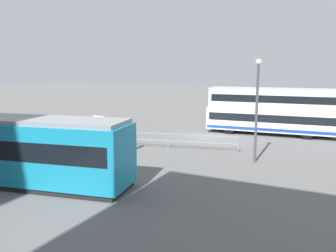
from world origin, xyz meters
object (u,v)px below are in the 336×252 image
Objects in this scene: pedestrian_near_railing at (132,137)px; double_decker_bus at (271,111)px; street_lamp at (257,102)px; info_sign at (99,124)px.

double_decker_bus is at bearing -130.76° from pedestrian_near_railing.
pedestrian_near_railing is (8.39, 9.73, -1.08)m from double_decker_bus.
street_lamp is (-8.38, 0.12, 2.71)m from pedestrian_near_railing.
info_sign is (11.54, 8.88, -0.45)m from double_decker_bus.
street_lamp is at bearing 175.19° from info_sign.
street_lamp is at bearing 179.18° from pedestrian_near_railing.
street_lamp reaches higher than double_decker_bus.
info_sign is (3.15, -0.85, 0.63)m from pedestrian_near_railing.
double_decker_bus reaches higher than info_sign.
pedestrian_near_railing is 8.81m from street_lamp.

